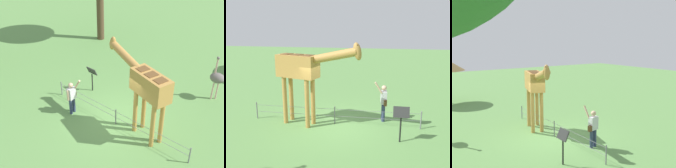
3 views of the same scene
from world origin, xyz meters
The scene contains 5 objects.
ground_plane centered at (0.00, 0.00, 0.00)m, with size 60.00×60.00×0.00m, color #60934C.
giraffe centered at (-1.20, -0.13, 2.32)m, with size 3.62×1.51×3.53m.
visitor centered at (2.00, 0.82, 0.90)m, with size 0.55×0.58×1.77m.
info_sign centered at (2.61, -1.10, 0.95)m, with size 0.56×0.21×1.32m.
wire_fence centered at (0.00, 0.17, 0.40)m, with size 7.05×0.05×0.75m.
Camera 2 is at (1.82, -9.77, 4.26)m, focal length 41.00 mm.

